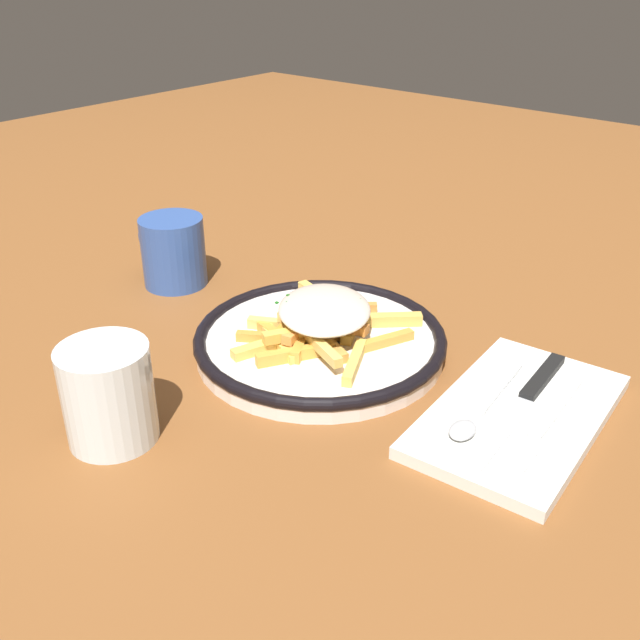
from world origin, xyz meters
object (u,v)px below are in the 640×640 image
object	(u,v)px
napkin	(518,415)
coffee_mug	(173,251)
fries_heap	(321,318)
spoon	(477,413)
plate	(320,341)
knife	(527,397)
fork	(543,425)
water_glass	(108,394)

from	to	relation	value
napkin	coffee_mug	world-z (taller)	coffee_mug
fries_heap	spoon	distance (m)	0.20
fries_heap	coffee_mug	size ratio (longest dim) A/B	1.79
plate	coffee_mug	xyz separation A→B (m)	(0.26, -0.02, 0.03)
plate	knife	size ratio (longest dim) A/B	1.28
fork	water_glass	world-z (taller)	water_glass
fries_heap	water_glass	xyz separation A→B (m)	(0.04, 0.24, 0.01)
knife	water_glass	distance (m)	0.38
spoon	coffee_mug	world-z (taller)	coffee_mug
napkin	water_glass	xyz separation A→B (m)	(0.27, 0.26, 0.04)
napkin	coffee_mug	xyz separation A→B (m)	(0.48, 0.01, 0.04)
napkin	spoon	bearing A→B (deg)	55.18
spoon	water_glass	world-z (taller)	water_glass
plate	knife	distance (m)	0.22
water_glass	coffee_mug	size ratio (longest dim) A/B	0.84
plate	napkin	distance (m)	0.22
plate	fork	bearing A→B (deg)	-177.59
water_glass	napkin	bearing A→B (deg)	-136.06
fork	water_glass	size ratio (longest dim) A/B	1.93
water_glass	fork	bearing A→B (deg)	-140.39
fries_heap	coffee_mug	distance (m)	0.26
fork	water_glass	distance (m)	0.38
fries_heap	napkin	world-z (taller)	fries_heap
knife	spoon	distance (m)	0.06
fries_heap	plate	bearing A→B (deg)	113.04
knife	fork	bearing A→B (deg)	134.62
plate	spoon	size ratio (longest dim) A/B	1.77
spoon	coffee_mug	size ratio (longest dim) A/B	1.41
plate	coffee_mug	world-z (taller)	coffee_mug
plate	spoon	distance (m)	0.20
knife	water_glass	world-z (taller)	water_glass
fries_heap	water_glass	bearing A→B (deg)	79.70
fork	coffee_mug	world-z (taller)	coffee_mug
napkin	fork	xyz separation A→B (m)	(-0.03, 0.01, 0.01)
water_glass	coffee_mug	distance (m)	0.33
plate	spoon	bearing A→B (deg)	176.51
plate	coffee_mug	bearing A→B (deg)	-3.44
fries_heap	fork	distance (m)	0.25
knife	coffee_mug	distance (m)	0.48
fries_heap	fork	world-z (taller)	fries_heap
plate	spoon	xyz separation A→B (m)	(-0.20, 0.01, 0.00)
fries_heap	napkin	size ratio (longest dim) A/B	0.82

